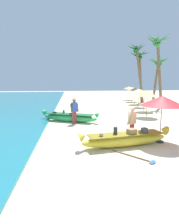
# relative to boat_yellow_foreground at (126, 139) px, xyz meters

# --- Properties ---
(ground_plane) EXTENTS (80.00, 80.00, 0.00)m
(ground_plane) POSITION_rel_boat_yellow_foreground_xyz_m (-0.29, 0.98, -0.31)
(ground_plane) COLOR beige
(boat_yellow_foreground) EXTENTS (4.17, 1.34, 0.86)m
(boat_yellow_foreground) POSITION_rel_boat_yellow_foreground_xyz_m (0.00, 0.00, 0.00)
(boat_yellow_foreground) COLOR yellow
(boat_yellow_foreground) RESTS_ON ground
(boat_green_midground) EXTENTS (3.96, 2.16, 0.82)m
(boat_green_midground) POSITION_rel_boat_yellow_foreground_xyz_m (-2.40, 5.00, -0.01)
(boat_green_midground) COLOR #38B760
(boat_green_midground) RESTS_ON ground
(person_vendor_hatted) EXTENTS (0.58, 0.45, 1.71)m
(person_vendor_hatted) POSITION_rel_boat_yellow_foreground_xyz_m (-2.09, 4.39, 0.67)
(person_vendor_hatted) COLOR #B2383D
(person_vendor_hatted) RESTS_ON ground
(person_tourist_customer) EXTENTS (0.56, 0.48, 1.58)m
(person_tourist_customer) POSITION_rel_boat_yellow_foreground_xyz_m (0.53, 0.77, 0.58)
(person_tourist_customer) COLOR #B2383D
(person_tourist_customer) RESTS_ON ground
(patio_umbrella_large) EXTENTS (1.93, 1.93, 2.12)m
(patio_umbrella_large) POSITION_rel_boat_yellow_foreground_xyz_m (1.70, 0.32, 1.57)
(patio_umbrella_large) COLOR #B7B7BC
(patio_umbrella_large) RESTS_ON ground
(parasol_row_0) EXTENTS (1.60, 1.60, 1.91)m
(parasol_row_0) POSITION_rel_boat_yellow_foreground_xyz_m (3.46, 6.04, 1.44)
(parasol_row_0) COLOR #8E6B47
(parasol_row_0) RESTS_ON ground
(parasol_row_1) EXTENTS (1.60, 1.60, 1.91)m
(parasol_row_1) POSITION_rel_boat_yellow_foreground_xyz_m (4.24, 8.49, 1.44)
(parasol_row_1) COLOR #8E6B47
(parasol_row_1) RESTS_ON ground
(parasol_row_2) EXTENTS (1.60, 1.60, 1.91)m
(parasol_row_2) POSITION_rel_boat_yellow_foreground_xyz_m (4.68, 11.07, 1.44)
(parasol_row_2) COLOR #8E6B47
(parasol_row_2) RESTS_ON ground
(parasol_row_3) EXTENTS (1.60, 1.60, 1.91)m
(parasol_row_3) POSITION_rel_boat_yellow_foreground_xyz_m (5.07, 13.36, 1.44)
(parasol_row_3) COLOR #8E6B47
(parasol_row_3) RESTS_ON ground
(parasol_row_4) EXTENTS (1.60, 1.60, 1.91)m
(parasol_row_4) POSITION_rel_boat_yellow_foreground_xyz_m (5.57, 15.85, 1.44)
(parasol_row_4) COLOR #8E6B47
(parasol_row_4) RESTS_ON ground
(parasol_row_5) EXTENTS (1.60, 1.60, 1.91)m
(parasol_row_5) POSITION_rel_boat_yellow_foreground_xyz_m (5.89, 18.17, 1.44)
(parasol_row_5) COLOR #8E6B47
(parasol_row_5) RESTS_ON ground
(palm_tree_tall_inland) EXTENTS (2.93, 2.53, 7.25)m
(palm_tree_tall_inland) POSITION_rel_boat_yellow_foreground_xyz_m (6.47, 11.08, 5.52)
(palm_tree_tall_inland) COLOR brown
(palm_tree_tall_inland) RESTS_ON ground
(palm_tree_leaning_seaward) EXTENTS (2.43, 2.72, 7.18)m
(palm_tree_leaning_seaward) POSITION_rel_boat_yellow_foreground_xyz_m (5.83, 15.10, 5.25)
(palm_tree_leaning_seaward) COLOR brown
(palm_tree_leaning_seaward) RESTS_ON ground
(palm_tree_mid_cluster) EXTENTS (3.00, 2.33, 5.65)m
(palm_tree_mid_cluster) POSITION_rel_boat_yellow_foreground_xyz_m (8.59, 15.25, 4.28)
(palm_tree_mid_cluster) COLOR brown
(palm_tree_mid_cluster) RESTS_ON ground
(palm_tree_far_behind) EXTENTS (2.69, 2.72, 6.44)m
(palm_tree_far_behind) POSITION_rel_boat_yellow_foreground_xyz_m (6.26, 15.43, 4.74)
(palm_tree_far_behind) COLOR brown
(palm_tree_far_behind) RESTS_ON ground
(paddle) EXTENTS (1.33, 1.41, 0.05)m
(paddle) POSITION_rel_boat_yellow_foreground_xyz_m (0.09, -1.30, -0.28)
(paddle) COLOR #8E6B47
(paddle) RESTS_ON ground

